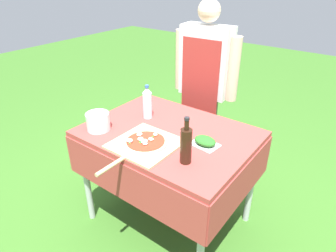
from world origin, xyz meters
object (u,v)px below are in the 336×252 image
at_px(person_cook, 205,79).
at_px(herb_container, 205,141).
at_px(prep_table, 169,144).
at_px(pizza_on_peel, 144,144).
at_px(water_bottle, 147,103).
at_px(oil_bottle, 186,145).
at_px(mixing_tub, 98,121).

relative_size(person_cook, herb_container, 8.64).
bearing_deg(prep_table, pizza_on_peel, -94.10).
xyz_separation_m(prep_table, pizza_on_peel, (-0.02, -0.23, 0.11)).
bearing_deg(herb_container, water_bottle, 171.91).
distance_m(pizza_on_peel, water_bottle, 0.40).
distance_m(pizza_on_peel, herb_container, 0.38).
bearing_deg(oil_bottle, person_cook, 115.22).
bearing_deg(water_bottle, herb_container, -8.09).
bearing_deg(oil_bottle, water_bottle, 150.68).
xyz_separation_m(water_bottle, herb_container, (0.53, -0.08, -0.09)).
relative_size(oil_bottle, herb_container, 1.57).
relative_size(herb_container, mixing_tub, 1.15).
height_order(oil_bottle, water_bottle, oil_bottle).
xyz_separation_m(pizza_on_peel, oil_bottle, (0.30, 0.01, 0.10)).
xyz_separation_m(prep_table, herb_container, (0.28, 0.00, 0.12)).
bearing_deg(prep_table, herb_container, 0.52).
distance_m(water_bottle, herb_container, 0.54).
bearing_deg(pizza_on_peel, person_cook, 99.21).
bearing_deg(mixing_tub, pizza_on_peel, 4.48).
xyz_separation_m(oil_bottle, water_bottle, (-0.53, 0.30, 0.00)).
distance_m(person_cook, mixing_tub, 1.02).
relative_size(oil_bottle, water_bottle, 1.13).
distance_m(oil_bottle, water_bottle, 0.61).
relative_size(person_cook, oil_bottle, 5.49).
distance_m(herb_container, mixing_tub, 0.73).
bearing_deg(prep_table, mixing_tub, -146.86).
xyz_separation_m(person_cook, mixing_tub, (-0.23, -0.99, -0.07)).
relative_size(pizza_on_peel, herb_container, 3.28).
height_order(person_cook, mixing_tub, person_cook).
height_order(oil_bottle, herb_container, oil_bottle).
bearing_deg(person_cook, prep_table, 99.48).
distance_m(prep_table, pizza_on_peel, 0.25).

